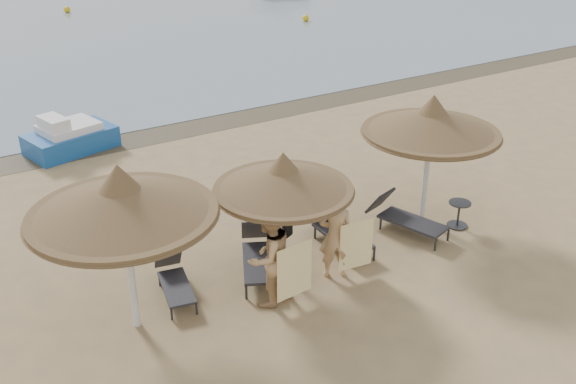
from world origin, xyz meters
name	(u,v)px	position (x,y,z in m)	size (l,w,h in m)	color
ground	(279,287)	(0.00, 0.00, 0.00)	(160.00, 160.00, 0.00)	#997C4F
wet_sand_strip	(127,140)	(0.00, 9.40, 0.00)	(200.00, 1.60, 0.01)	#493E28
palapa_left	(121,201)	(-2.89, 0.31, 2.60)	(3.29, 3.29, 3.27)	silver
palapa_center	(283,179)	(0.29, 0.31, 2.22)	(2.81, 2.81, 2.78)	silver
palapa_right	(432,122)	(4.38, 0.61, 2.51)	(3.18, 3.18, 3.15)	silver
lounger_far_left	(174,279)	(-1.88, 0.92, 0.32)	(0.81, 1.66, 0.71)	#29292C
lounger_near_left	(258,253)	(-0.04, 0.79, 0.39)	(1.44, 2.03, 0.87)	#29292C
lounger_near_right	(336,228)	(1.97, 0.82, 0.39)	(0.66, 1.94, 0.86)	#29292C
lounger_far_right	(403,216)	(3.63, 0.47, 0.39)	(1.18, 2.03, 0.86)	#29292C
side_table	(458,215)	(4.90, -0.06, 0.30)	(0.52, 0.52, 0.63)	#29292C
person_left	(269,249)	(-0.42, -0.34, 1.20)	(1.10, 0.72, 2.40)	tan
person_right	(336,228)	(1.19, -0.24, 1.12)	(1.03, 0.67, 2.24)	tan
towel_left	(295,271)	(-0.07, -0.69, 0.79)	(0.81, 0.09, 1.14)	yellow
towel_right	(356,245)	(1.54, -0.49, 0.74)	(0.77, 0.10, 1.08)	yellow
bag_patterned	(279,227)	(0.29, 0.49, 1.06)	(0.27, 0.14, 0.32)	white
bag_dark	(288,229)	(0.29, 0.15, 1.19)	(0.26, 0.18, 0.35)	black
pedal_boat	(69,137)	(-1.71, 9.46, 0.43)	(2.80, 2.06, 1.17)	#174E94
buoy_mid	(67,10)	(3.82, 31.50, 0.20)	(0.39, 0.39, 0.39)	gold
buoy_right	(306,18)	(14.74, 21.77, 0.19)	(0.38, 0.38, 0.38)	gold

